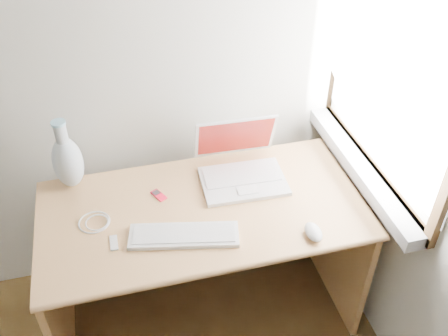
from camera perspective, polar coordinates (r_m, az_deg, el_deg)
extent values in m
cube|color=white|center=(2.04, 19.16, 12.12)|extent=(0.01, 0.90, 1.00)
cube|color=gray|center=(2.28, 15.23, 0.13)|extent=(0.10, 0.96, 0.06)
cube|color=white|center=(1.98, 17.43, 12.78)|extent=(0.02, 0.84, 0.92)
cube|color=tan|center=(2.12, -2.50, -4.77)|extent=(1.36, 0.68, 0.03)
cube|color=tan|center=(2.39, -18.51, -13.57)|extent=(0.03, 0.64, 0.69)
cube|color=tan|center=(2.55, 12.67, -7.95)|extent=(0.03, 0.64, 0.69)
cube|color=tan|center=(2.52, -3.96, -3.77)|extent=(1.31, 0.03, 0.45)
cube|color=white|center=(2.22, 2.24, -1.51)|extent=(0.38, 0.27, 0.02)
cube|color=white|center=(2.21, 2.24, -1.29)|extent=(0.34, 0.16, 0.00)
cube|color=white|center=(2.24, 1.39, 3.00)|extent=(0.37, 0.11, 0.24)
cube|color=maroon|center=(2.24, 1.39, 3.00)|extent=(0.35, 0.09, 0.21)
cube|color=white|center=(1.98, -4.59, -7.69)|extent=(0.45, 0.22, 0.02)
cube|color=white|center=(1.98, -4.61, -7.47)|extent=(0.41, 0.18, 0.00)
ellipsoid|color=white|center=(2.01, 10.18, -7.21)|extent=(0.07, 0.11, 0.04)
cube|color=red|center=(2.17, -7.47, -3.10)|extent=(0.07, 0.09, 0.01)
cube|color=black|center=(2.17, -7.48, -3.02)|extent=(0.04, 0.04, 0.00)
torus|color=white|center=(2.10, -14.61, -6.01)|extent=(0.16, 0.16, 0.01)
cube|color=white|center=(2.01, -12.47, -8.35)|extent=(0.03, 0.08, 0.01)
ellipsoid|color=silver|center=(2.24, -17.40, 0.59)|extent=(0.13, 0.13, 0.25)
cylinder|color=silver|center=(2.15, -18.16, 3.80)|extent=(0.05, 0.05, 0.10)
cylinder|color=#90CFE7|center=(2.13, -18.43, 4.90)|extent=(0.06, 0.06, 0.01)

